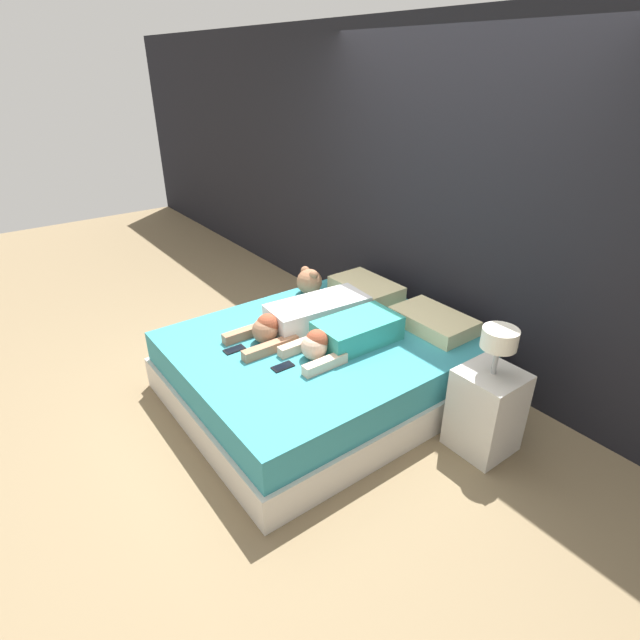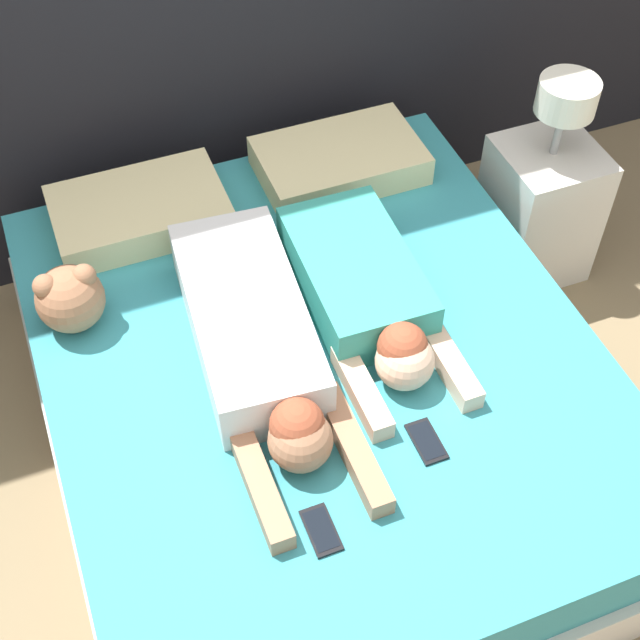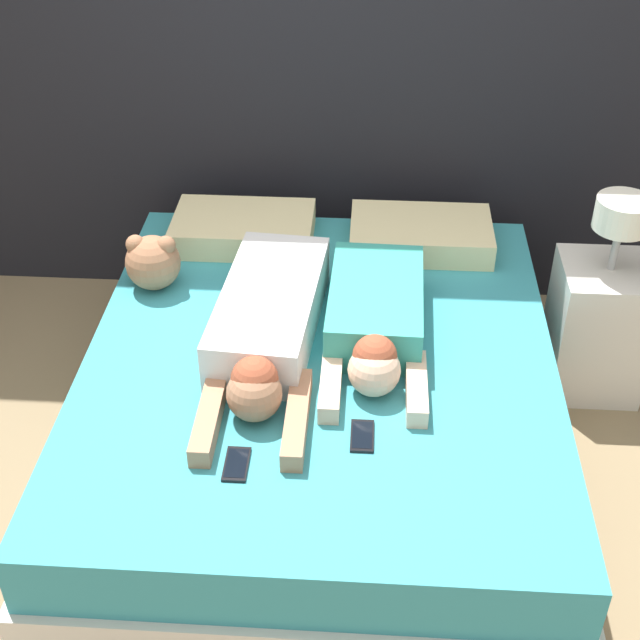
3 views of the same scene
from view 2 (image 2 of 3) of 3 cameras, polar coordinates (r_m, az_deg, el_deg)
The scene contains 10 objects.
ground_plane at distance 3.20m, azimuth 0.00°, elevation -7.37°, with size 12.00×12.00×0.00m, color #7F6B4C.
bed at distance 3.00m, azimuth 0.00°, elevation -4.90°, with size 1.76×2.06×0.48m.
pillow_head_left at distance 3.23m, azimuth -11.48°, elevation 6.85°, with size 0.60×0.38×0.11m.
pillow_head_right at distance 3.38m, azimuth 1.26°, elevation 10.16°, with size 0.60×0.38×0.11m.
person_left at distance 2.71m, azimuth -3.96°, elevation -1.63°, with size 0.40×1.13×0.21m.
person_right at distance 2.84m, azimuth 3.04°, elevation 1.54°, with size 0.36×0.87×0.21m.
cell_phone_left at distance 2.46m, azimuth 0.07°, elevation -13.30°, with size 0.08×0.15×0.01m.
cell_phone_right at distance 2.62m, azimuth 6.82°, elevation -7.72°, with size 0.08×0.15×0.01m.
plush_toy at distance 2.91m, azimuth -15.72°, elevation 1.39°, with size 0.22×0.22×0.23m.
nightstand at distance 3.62m, azimuth 13.94°, elevation 7.26°, with size 0.37×0.37×0.88m.
Camera 2 is at (-0.64, -1.63, 2.67)m, focal length 50.00 mm.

